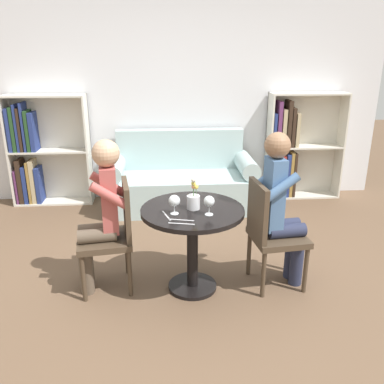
{
  "coord_description": "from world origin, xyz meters",
  "views": [
    {
      "loc": [
        -0.22,
        -2.92,
        1.88
      ],
      "look_at": [
        0.0,
        0.05,
        0.83
      ],
      "focal_mm": 38.0,
      "sensor_mm": 36.0,
      "label": 1
    }
  ],
  "objects_px": {
    "bookshelf_left": "(39,153)",
    "person_left": "(100,212)",
    "chair_left": "(113,231)",
    "wine_glass_left": "(174,201)",
    "person_right": "(282,207)",
    "bookshelf_right": "(293,149)",
    "chair_right": "(270,230)",
    "wine_glass_right": "(209,202)",
    "flower_vase": "(194,200)",
    "couch": "(181,182)"
  },
  "relations": [
    {
      "from": "bookshelf_left",
      "to": "person_left",
      "type": "xyz_separation_m",
      "value": [
        1.05,
        -2.08,
        0.02
      ]
    },
    {
      "from": "chair_left",
      "to": "wine_glass_left",
      "type": "relative_size",
      "value": 6.04
    },
    {
      "from": "person_right",
      "to": "wine_glass_left",
      "type": "relative_size",
      "value": 8.68
    },
    {
      "from": "bookshelf_right",
      "to": "chair_right",
      "type": "bearing_deg",
      "value": -111.58
    },
    {
      "from": "chair_right",
      "to": "wine_glass_right",
      "type": "bearing_deg",
      "value": 99.3
    },
    {
      "from": "chair_left",
      "to": "flower_vase",
      "type": "distance_m",
      "value": 0.71
    },
    {
      "from": "person_left",
      "to": "wine_glass_left",
      "type": "xyz_separation_m",
      "value": [
        0.58,
        -0.16,
        0.14
      ]
    },
    {
      "from": "chair_right",
      "to": "bookshelf_right",
      "type": "bearing_deg",
      "value": -28.15
    },
    {
      "from": "bookshelf_right",
      "to": "person_left",
      "type": "bearing_deg",
      "value": -136.53
    },
    {
      "from": "chair_right",
      "to": "wine_glass_left",
      "type": "distance_m",
      "value": 0.84
    },
    {
      "from": "person_right",
      "to": "flower_vase",
      "type": "bearing_deg",
      "value": 86.43
    },
    {
      "from": "bookshelf_left",
      "to": "flower_vase",
      "type": "bearing_deg",
      "value": -50.43
    },
    {
      "from": "wine_glass_right",
      "to": "bookshelf_left",
      "type": "bearing_deg",
      "value": 129.59
    },
    {
      "from": "flower_vase",
      "to": "person_left",
      "type": "bearing_deg",
      "value": 174.64
    },
    {
      "from": "bookshelf_right",
      "to": "chair_right",
      "type": "height_order",
      "value": "bookshelf_right"
    },
    {
      "from": "person_right",
      "to": "wine_glass_right",
      "type": "xyz_separation_m",
      "value": [
        -0.6,
        -0.16,
        0.13
      ]
    },
    {
      "from": "person_left",
      "to": "person_right",
      "type": "distance_m",
      "value": 1.44
    },
    {
      "from": "bookshelf_right",
      "to": "wine_glass_right",
      "type": "height_order",
      "value": "bookshelf_right"
    },
    {
      "from": "bookshelf_left",
      "to": "wine_glass_left",
      "type": "relative_size",
      "value": 9.14
    },
    {
      "from": "chair_left",
      "to": "person_right",
      "type": "distance_m",
      "value": 1.37
    },
    {
      "from": "couch",
      "to": "bookshelf_right",
      "type": "height_order",
      "value": "bookshelf_right"
    },
    {
      "from": "chair_left",
      "to": "wine_glass_left",
      "type": "bearing_deg",
      "value": 62.01
    },
    {
      "from": "person_right",
      "to": "chair_left",
      "type": "bearing_deg",
      "value": 81.26
    },
    {
      "from": "chair_right",
      "to": "person_left",
      "type": "distance_m",
      "value": 1.36
    },
    {
      "from": "wine_glass_right",
      "to": "flower_vase",
      "type": "bearing_deg",
      "value": 129.9
    },
    {
      "from": "wine_glass_left",
      "to": "flower_vase",
      "type": "relative_size",
      "value": 0.58
    },
    {
      "from": "bookshelf_left",
      "to": "wine_glass_right",
      "type": "xyz_separation_m",
      "value": [
        1.88,
        -2.28,
        0.16
      ]
    },
    {
      "from": "bookshelf_right",
      "to": "couch",
      "type": "bearing_deg",
      "value": -169.82
    },
    {
      "from": "person_right",
      "to": "wine_glass_right",
      "type": "height_order",
      "value": "person_right"
    },
    {
      "from": "person_left",
      "to": "couch",
      "type": "bearing_deg",
      "value": 150.4
    },
    {
      "from": "wine_glass_left",
      "to": "wine_glass_right",
      "type": "xyz_separation_m",
      "value": [
        0.26,
        -0.04,
        0.0
      ]
    },
    {
      "from": "chair_right",
      "to": "person_right",
      "type": "bearing_deg",
      "value": -85.51
    },
    {
      "from": "bookshelf_left",
      "to": "chair_right",
      "type": "bearing_deg",
      "value": -41.56
    },
    {
      "from": "couch",
      "to": "flower_vase",
      "type": "relative_size",
      "value": 7.09
    },
    {
      "from": "couch",
      "to": "chair_left",
      "type": "xyz_separation_m",
      "value": [
        -0.63,
        -1.79,
        0.18
      ]
    },
    {
      "from": "wine_glass_right",
      "to": "flower_vase",
      "type": "distance_m",
      "value": 0.17
    },
    {
      "from": "wine_glass_right",
      "to": "person_left",
      "type": "bearing_deg",
      "value": 166.81
    },
    {
      "from": "person_left",
      "to": "flower_vase",
      "type": "relative_size",
      "value": 4.88
    },
    {
      "from": "bookshelf_right",
      "to": "person_left",
      "type": "relative_size",
      "value": 1.09
    },
    {
      "from": "bookshelf_right",
      "to": "chair_right",
      "type": "relative_size",
      "value": 1.51
    },
    {
      "from": "chair_right",
      "to": "person_right",
      "type": "relative_size",
      "value": 0.7
    },
    {
      "from": "chair_right",
      "to": "person_left",
      "type": "xyz_separation_m",
      "value": [
        -1.35,
        0.05,
        0.18
      ]
    },
    {
      "from": "chair_left",
      "to": "flower_vase",
      "type": "xyz_separation_m",
      "value": [
        0.64,
        -0.09,
        0.29
      ]
    },
    {
      "from": "person_left",
      "to": "bookshelf_left",
      "type": "bearing_deg",
      "value": -161.24
    },
    {
      "from": "person_left",
      "to": "wine_glass_left",
      "type": "height_order",
      "value": "person_left"
    },
    {
      "from": "bookshelf_right",
      "to": "wine_glass_left",
      "type": "distance_m",
      "value": 2.77
    },
    {
      "from": "bookshelf_left",
      "to": "person_left",
      "type": "relative_size",
      "value": 1.09
    },
    {
      "from": "bookshelf_right",
      "to": "chair_right",
      "type": "distance_m",
      "value": 2.29
    },
    {
      "from": "person_right",
      "to": "flower_vase",
      "type": "distance_m",
      "value": 0.72
    },
    {
      "from": "couch",
      "to": "chair_left",
      "type": "height_order",
      "value": "couch"
    }
  ]
}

